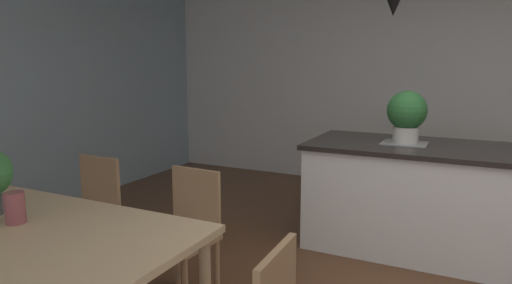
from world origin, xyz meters
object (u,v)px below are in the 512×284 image
(chair_far_right, at_px, (185,231))
(vase_on_dining_table, at_px, (15,208))
(potted_plant_on_island, at_px, (407,114))
(chair_far_left, at_px, (88,212))
(kitchen_island, at_px, (433,198))
(dining_table, at_px, (21,236))

(chair_far_right, bearing_deg, vase_on_dining_table, -119.57)
(potted_plant_on_island, bearing_deg, chair_far_left, -142.23)
(chair_far_right, height_order, kitchen_island, kitchen_island)
(dining_table, bearing_deg, vase_on_dining_table, 168.13)
(kitchen_island, relative_size, vase_on_dining_table, 12.24)
(chair_far_left, bearing_deg, kitchen_island, 34.59)
(potted_plant_on_island, bearing_deg, chair_far_right, -126.25)
(dining_table, height_order, kitchen_island, kitchen_island)
(dining_table, xyz_separation_m, vase_on_dining_table, (-0.04, 0.01, 0.15))
(chair_far_right, xyz_separation_m, potted_plant_on_island, (1.14, 1.56, 0.67))
(kitchen_island, bearing_deg, vase_on_dining_table, -127.90)
(dining_table, height_order, chair_far_left, chair_far_left)
(chair_far_left, distance_m, kitchen_island, 2.74)
(dining_table, relative_size, chair_far_right, 2.21)
(dining_table, height_order, chair_far_right, chair_far_right)
(chair_far_left, xyz_separation_m, potted_plant_on_island, (2.01, 1.56, 0.67))
(chair_far_right, relative_size, vase_on_dining_table, 5.17)
(chair_far_right, bearing_deg, kitchen_island, 48.26)
(dining_table, distance_m, potted_plant_on_island, 2.92)
(kitchen_island, bearing_deg, dining_table, -127.20)
(chair_far_right, distance_m, potted_plant_on_island, 2.05)
(dining_table, xyz_separation_m, kitchen_island, (1.83, 2.41, -0.21))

